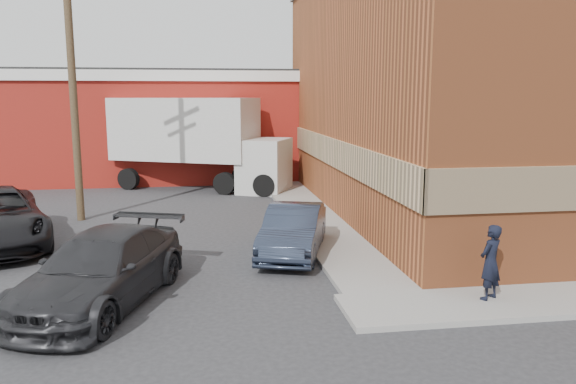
{
  "coord_description": "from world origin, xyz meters",
  "views": [
    {
      "loc": [
        -3.21,
        -11.2,
        4.33
      ],
      "look_at": [
        -0.9,
        3.9,
        1.7
      ],
      "focal_mm": 35.0,
      "sensor_mm": 36.0,
      "label": 1
    }
  ],
  "objects_px": {
    "man": "(490,262)",
    "sedan": "(293,231)",
    "suv_b": "(101,270)",
    "box_truck": "(201,137)",
    "brick_building": "(511,86)",
    "warehouse": "(149,124)",
    "utility_pole": "(73,83)"
  },
  "relations": [
    {
      "from": "brick_building",
      "to": "warehouse",
      "type": "distance_m",
      "value": 18.3
    },
    {
      "from": "box_truck",
      "to": "suv_b",
      "type": "bearing_deg",
      "value": -73.27
    },
    {
      "from": "brick_building",
      "to": "sedan",
      "type": "distance_m",
      "value": 11.49
    },
    {
      "from": "utility_pole",
      "to": "suv_b",
      "type": "height_order",
      "value": "utility_pole"
    },
    {
      "from": "utility_pole",
      "to": "box_truck",
      "type": "bearing_deg",
      "value": 55.15
    },
    {
      "from": "man",
      "to": "suv_b",
      "type": "xyz_separation_m",
      "value": [
        -8.0,
        1.25,
        -0.17
      ]
    },
    {
      "from": "suv_b",
      "to": "utility_pole",
      "type": "bearing_deg",
      "value": 123.43
    },
    {
      "from": "suv_b",
      "to": "box_truck",
      "type": "bearing_deg",
      "value": 101.1
    },
    {
      "from": "brick_building",
      "to": "utility_pole",
      "type": "bearing_deg",
      "value": 179.98
    },
    {
      "from": "brick_building",
      "to": "man",
      "type": "bearing_deg",
      "value": -120.98
    },
    {
      "from": "man",
      "to": "utility_pole",
      "type": "bearing_deg",
      "value": -75.33
    },
    {
      "from": "utility_pole",
      "to": "suv_b",
      "type": "xyz_separation_m",
      "value": [
        2.14,
        -8.5,
        -4.0
      ]
    },
    {
      "from": "warehouse",
      "to": "utility_pole",
      "type": "height_order",
      "value": "utility_pole"
    },
    {
      "from": "warehouse",
      "to": "man",
      "type": "distance_m",
      "value": 22.56
    },
    {
      "from": "brick_building",
      "to": "warehouse",
      "type": "relative_size",
      "value": 1.12
    },
    {
      "from": "man",
      "to": "sedan",
      "type": "relative_size",
      "value": 0.39
    },
    {
      "from": "brick_building",
      "to": "utility_pole",
      "type": "relative_size",
      "value": 2.03
    },
    {
      "from": "brick_building",
      "to": "suv_b",
      "type": "relative_size",
      "value": 3.55
    },
    {
      "from": "utility_pole",
      "to": "suv_b",
      "type": "relative_size",
      "value": 1.75
    },
    {
      "from": "man",
      "to": "suv_b",
      "type": "distance_m",
      "value": 8.1
    },
    {
      "from": "man",
      "to": "suv_b",
      "type": "relative_size",
      "value": 0.31
    },
    {
      "from": "box_truck",
      "to": "warehouse",
      "type": "bearing_deg",
      "value": 144.22
    },
    {
      "from": "brick_building",
      "to": "warehouse",
      "type": "bearing_deg",
      "value": 142.8
    },
    {
      "from": "sedan",
      "to": "box_truck",
      "type": "distance_m",
      "value": 11.93
    },
    {
      "from": "brick_building",
      "to": "man",
      "type": "xyz_separation_m",
      "value": [
        -5.85,
        -9.75,
        -3.77
      ]
    },
    {
      "from": "brick_building",
      "to": "man",
      "type": "distance_m",
      "value": 11.98
    },
    {
      "from": "brick_building",
      "to": "suv_b",
      "type": "bearing_deg",
      "value": -148.49
    },
    {
      "from": "warehouse",
      "to": "box_truck",
      "type": "distance_m",
      "value": 5.63
    },
    {
      "from": "box_truck",
      "to": "man",
      "type": "bearing_deg",
      "value": -44.65
    },
    {
      "from": "warehouse",
      "to": "sedan",
      "type": "bearing_deg",
      "value": -72.45
    },
    {
      "from": "suv_b",
      "to": "warehouse",
      "type": "bearing_deg",
      "value": 111.19
    },
    {
      "from": "warehouse",
      "to": "utility_pole",
      "type": "xyz_separation_m",
      "value": [
        -1.5,
        -11.0,
        1.93
      ]
    }
  ]
}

